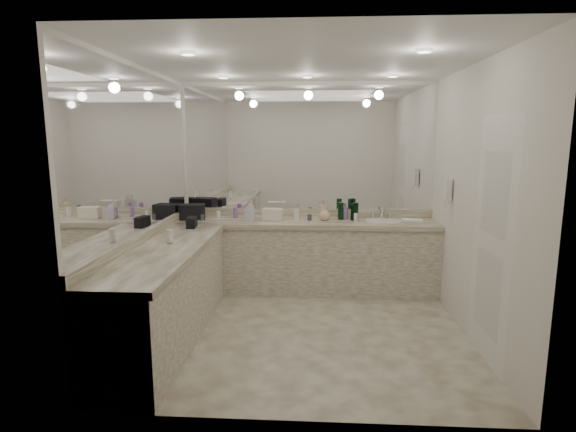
# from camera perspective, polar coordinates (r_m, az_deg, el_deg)

# --- Properties ---
(floor) EXTENTS (3.20, 3.20, 0.00)m
(floor) POSITION_cam_1_polar(r_m,az_deg,el_deg) (4.68, 2.02, -14.15)
(floor) COLOR beige
(floor) RESTS_ON ground
(ceiling) EXTENTS (3.20, 3.20, 0.00)m
(ceiling) POSITION_cam_1_polar(r_m,az_deg,el_deg) (4.33, 2.24, 19.08)
(ceiling) COLOR white
(ceiling) RESTS_ON floor
(wall_back) EXTENTS (3.20, 0.02, 2.60)m
(wall_back) POSITION_cam_1_polar(r_m,az_deg,el_deg) (5.81, 2.45, 3.87)
(wall_back) COLOR silver
(wall_back) RESTS_ON floor
(wall_left) EXTENTS (0.02, 3.00, 2.60)m
(wall_left) POSITION_cam_1_polar(r_m,az_deg,el_deg) (4.64, -18.06, 1.88)
(wall_left) COLOR silver
(wall_left) RESTS_ON floor
(wall_right) EXTENTS (0.02, 3.00, 2.60)m
(wall_right) POSITION_cam_1_polar(r_m,az_deg,el_deg) (4.58, 22.59, 1.50)
(wall_right) COLOR silver
(wall_right) RESTS_ON floor
(vanity_back_base) EXTENTS (3.20, 0.60, 0.84)m
(vanity_back_base) POSITION_cam_1_polar(r_m,az_deg,el_deg) (5.68, 2.33, -5.32)
(vanity_back_base) COLOR silver
(vanity_back_base) RESTS_ON floor
(vanity_back_top) EXTENTS (3.20, 0.64, 0.06)m
(vanity_back_top) POSITION_cam_1_polar(r_m,az_deg,el_deg) (5.56, 2.36, -0.87)
(vanity_back_top) COLOR beige
(vanity_back_top) RESTS_ON vanity_back_base
(vanity_left_base) EXTENTS (0.60, 2.40, 0.84)m
(vanity_left_base) POSITION_cam_1_polar(r_m,az_deg,el_deg) (4.47, -15.22, -9.92)
(vanity_left_base) COLOR silver
(vanity_left_base) RESTS_ON floor
(vanity_left_top) EXTENTS (0.64, 2.42, 0.06)m
(vanity_left_top) POSITION_cam_1_polar(r_m,az_deg,el_deg) (4.33, -15.36, -4.32)
(vanity_left_top) COLOR beige
(vanity_left_top) RESTS_ON vanity_left_base
(backsplash_back) EXTENTS (3.20, 0.04, 0.10)m
(backsplash_back) POSITION_cam_1_polar(r_m,az_deg,el_deg) (5.84, 2.42, 0.43)
(backsplash_back) COLOR beige
(backsplash_back) RESTS_ON vanity_back_top
(backsplash_left) EXTENTS (0.04, 3.00, 0.10)m
(backsplash_left) POSITION_cam_1_polar(r_m,az_deg,el_deg) (4.69, -17.61, -2.36)
(backsplash_left) COLOR beige
(backsplash_left) RESTS_ON vanity_left_top
(mirror_back) EXTENTS (3.12, 0.01, 1.55)m
(mirror_back) POSITION_cam_1_polar(r_m,az_deg,el_deg) (5.77, 2.48, 8.55)
(mirror_back) COLOR white
(mirror_back) RESTS_ON wall_back
(mirror_left) EXTENTS (0.01, 2.92, 1.55)m
(mirror_left) POSITION_cam_1_polar(r_m,az_deg,el_deg) (4.60, -18.24, 7.75)
(mirror_left) COLOR white
(mirror_left) RESTS_ON wall_left
(sink) EXTENTS (0.44, 0.44, 0.03)m
(sink) POSITION_cam_1_polar(r_m,az_deg,el_deg) (5.64, 12.07, -0.69)
(sink) COLOR white
(sink) RESTS_ON vanity_back_top
(faucet) EXTENTS (0.24, 0.16, 0.14)m
(faucet) POSITION_cam_1_polar(r_m,az_deg,el_deg) (5.83, 11.79, 0.41)
(faucet) COLOR silver
(faucet) RESTS_ON vanity_back_top
(wall_phone) EXTENTS (0.06, 0.10, 0.24)m
(wall_phone) POSITION_cam_1_polar(r_m,az_deg,el_deg) (5.22, 19.67, 3.18)
(wall_phone) COLOR white
(wall_phone) RESTS_ON wall_right
(door) EXTENTS (0.02, 0.82, 2.10)m
(door) POSITION_cam_1_polar(r_m,az_deg,el_deg) (4.15, 24.44, -2.92)
(door) COLOR white
(door) RESTS_ON wall_right
(black_toiletry_bag) EXTENTS (0.35, 0.26, 0.18)m
(black_toiletry_bag) POSITION_cam_1_polar(r_m,az_deg,el_deg) (5.74, -12.07, 0.46)
(black_toiletry_bag) COLOR black
(black_toiletry_bag) RESTS_ON vanity_back_top
(black_bag_spill) EXTENTS (0.12, 0.23, 0.12)m
(black_bag_spill) POSITION_cam_1_polar(r_m,az_deg,el_deg) (5.23, -12.12, -0.79)
(black_bag_spill) COLOR black
(black_bag_spill) RESTS_ON vanity_left_top
(cream_cosmetic_case) EXTENTS (0.26, 0.18, 0.14)m
(cream_cosmetic_case) POSITION_cam_1_polar(r_m,az_deg,el_deg) (5.57, -1.95, 0.19)
(cream_cosmetic_case) COLOR silver
(cream_cosmetic_case) RESTS_ON vanity_back_top
(hand_towel) EXTENTS (0.25, 0.17, 0.04)m
(hand_towel) POSITION_cam_1_polar(r_m,az_deg,el_deg) (5.61, 15.49, -0.62)
(hand_towel) COLOR white
(hand_towel) RESTS_ON vanity_back_top
(lotion_left) EXTENTS (0.06, 0.06, 0.13)m
(lotion_left) POSITION_cam_1_polar(r_m,az_deg,el_deg) (4.49, -14.77, -2.55)
(lotion_left) COLOR white
(lotion_left) RESTS_ON vanity_left_top
(soap_bottle_a) EXTENTS (0.11, 0.11, 0.23)m
(soap_bottle_a) POSITION_cam_1_polar(r_m,az_deg,el_deg) (5.68, -4.70, 0.83)
(soap_bottle_a) COLOR beige
(soap_bottle_a) RESTS_ON vanity_back_top
(soap_bottle_b) EXTENTS (0.12, 0.12, 0.21)m
(soap_bottle_b) POSITION_cam_1_polar(r_m,az_deg,el_deg) (5.56, -4.93, 0.52)
(soap_bottle_b) COLOR silver
(soap_bottle_b) RESTS_ON vanity_back_top
(soap_bottle_c) EXTENTS (0.18, 0.18, 0.18)m
(soap_bottle_c) POSITION_cam_1_polar(r_m,az_deg,el_deg) (5.57, 4.63, 0.38)
(soap_bottle_c) COLOR #E4BD8C
(soap_bottle_c) RESTS_ON vanity_back_top
(green_bottle_0) EXTENTS (0.07, 0.07, 0.21)m
(green_bottle_0) POSITION_cam_1_polar(r_m,az_deg,el_deg) (5.66, 8.58, 0.61)
(green_bottle_0) COLOR #0E4724
(green_bottle_0) RESTS_ON vanity_back_top
(green_bottle_1) EXTENTS (0.07, 0.07, 0.20)m
(green_bottle_1) POSITION_cam_1_polar(r_m,az_deg,el_deg) (5.62, 8.32, 0.49)
(green_bottle_1) COLOR #0E4724
(green_bottle_1) RESTS_ON vanity_back_top
(green_bottle_2) EXTENTS (0.07, 0.07, 0.21)m
(green_bottle_2) POSITION_cam_1_polar(r_m,az_deg,el_deg) (5.66, 6.70, 0.64)
(green_bottle_2) COLOR #0E4724
(green_bottle_2) RESTS_ON vanity_back_top
(amenity_bottle_0) EXTENTS (0.06, 0.06, 0.14)m
(amenity_bottle_0) POSITION_cam_1_polar(r_m,az_deg,el_deg) (5.77, -6.69, 0.43)
(amenity_bottle_0) COLOR #9966B2
(amenity_bottle_0) RESTS_ON vanity_back_top
(amenity_bottle_1) EXTENTS (0.07, 0.07, 0.13)m
(amenity_bottle_1) POSITION_cam_1_polar(r_m,az_deg,el_deg) (5.69, -4.82, 0.32)
(amenity_bottle_1) COLOR #9966B2
(amenity_bottle_1) RESTS_ON vanity_back_top
(amenity_bottle_2) EXTENTS (0.05, 0.05, 0.10)m
(amenity_bottle_2) POSITION_cam_1_polar(r_m,az_deg,el_deg) (5.56, 8.60, -0.16)
(amenity_bottle_2) COLOR silver
(amenity_bottle_2) RESTS_ON vanity_back_top
(amenity_bottle_3) EXTENTS (0.05, 0.05, 0.09)m
(amenity_bottle_3) POSITION_cam_1_polar(r_m,az_deg,el_deg) (5.79, -8.87, 0.20)
(amenity_bottle_3) COLOR white
(amenity_bottle_3) RESTS_ON vanity_back_top
(amenity_bottle_4) EXTENTS (0.05, 0.05, 0.07)m
(amenity_bottle_4) POSITION_cam_1_polar(r_m,az_deg,el_deg) (5.56, 2.75, -0.18)
(amenity_bottle_4) COLOR #3F3F4C
(amenity_bottle_4) RESTS_ON vanity_back_top
(amenity_bottle_5) EXTENTS (0.06, 0.06, 0.14)m
(amenity_bottle_5) POSITION_cam_1_polar(r_m,az_deg,el_deg) (5.58, 1.08, 0.19)
(amenity_bottle_5) COLOR white
(amenity_bottle_5) RESTS_ON vanity_back_top
(amenity_bottle_6) EXTENTS (0.07, 0.07, 0.08)m
(amenity_bottle_6) POSITION_cam_1_polar(r_m,az_deg,el_deg) (5.66, -10.80, -0.13)
(amenity_bottle_6) COLOR #3F3F4C
(amenity_bottle_6) RESTS_ON vanity_back_top
(amenity_bottle_7) EXTENTS (0.06, 0.06, 0.15)m
(amenity_bottle_7) POSITION_cam_1_polar(r_m,az_deg,el_deg) (5.69, 7.31, 0.36)
(amenity_bottle_7) COLOR #9966B2
(amenity_bottle_7) RESTS_ON vanity_back_top
(amenity_bottle_8) EXTENTS (0.06, 0.06, 0.07)m
(amenity_bottle_8) POSITION_cam_1_polar(r_m,az_deg,el_deg) (5.72, 7.21, 0.02)
(amenity_bottle_8) COLOR #3F3F4C
(amenity_bottle_8) RESTS_ON vanity_back_top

